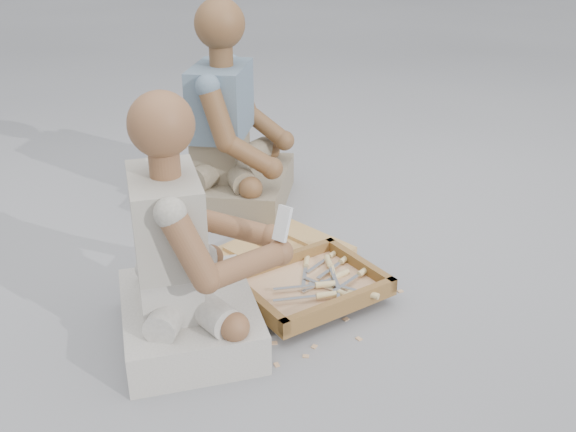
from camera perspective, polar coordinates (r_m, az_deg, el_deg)
ground at (r=2.26m, az=3.82°, el=-8.71°), size 60.00×60.00×0.00m
carved_panel at (r=2.54m, az=-1.73°, el=-3.94°), size 0.66×0.49×0.04m
tool_tray at (r=2.30m, az=1.94°, el=-6.21°), size 0.50×0.40×0.06m
chisel_0 at (r=2.25m, az=5.67°, el=-6.91°), size 0.12×0.20×0.02m
chisel_1 at (r=2.27m, az=2.78°, el=-6.14°), size 0.21×0.11×0.02m
chisel_2 at (r=2.48m, az=3.89°, el=-3.51°), size 0.22×0.08×0.02m
chisel_3 at (r=2.25m, az=4.70°, el=-6.80°), size 0.07×0.22×0.02m
chisel_4 at (r=2.21m, az=2.86°, el=-7.08°), size 0.21×0.11×0.02m
chisel_5 at (r=2.35m, az=4.03°, el=-5.18°), size 0.13×0.19×0.02m
chisel_6 at (r=2.42m, az=1.61°, el=-4.34°), size 0.16×0.18×0.02m
chisel_7 at (r=2.35m, az=6.50°, el=-5.07°), size 0.22×0.07×0.02m
chisel_8 at (r=2.40m, az=3.71°, el=-4.31°), size 0.12×0.20×0.02m
chisel_9 at (r=2.24m, az=6.70°, el=-6.76°), size 0.11×0.21×0.02m
chisel_10 at (r=2.34m, az=4.33°, el=-5.40°), size 0.22×0.03×0.02m
chisel_11 at (r=2.43m, az=4.88°, el=-3.98°), size 0.22×0.08×0.02m
wood_chip_0 at (r=2.40m, az=-8.88°, el=-6.67°), size 0.02×0.02×0.00m
wood_chip_1 at (r=2.15m, az=6.32°, el=-10.79°), size 0.02×0.02×0.00m
wood_chip_2 at (r=2.24m, az=5.18°, el=-9.13°), size 0.02×0.02×0.00m
wood_chip_3 at (r=2.11m, az=2.35°, el=-11.52°), size 0.02×0.02×0.00m
wood_chip_4 at (r=2.42m, az=-6.56°, el=-6.25°), size 0.02×0.02×0.00m
wood_chip_5 at (r=2.32m, az=-0.36°, el=-7.63°), size 0.02×0.02×0.00m
wood_chip_6 at (r=2.07m, az=1.60°, el=-12.35°), size 0.02×0.02×0.00m
wood_chip_7 at (r=2.41m, az=9.95°, el=-6.61°), size 0.02×0.02×0.00m
wood_chip_8 at (r=2.03m, az=-1.01°, el=-13.09°), size 0.02×0.02×0.00m
wood_chip_9 at (r=2.57m, az=4.60°, el=-4.09°), size 0.02×0.02×0.00m
wood_chip_10 at (r=2.43m, az=-4.63°, el=-6.05°), size 0.02×0.02×0.00m
wood_chip_11 at (r=2.48m, az=-0.15°, el=-5.28°), size 0.02×0.02×0.00m
wood_chip_12 at (r=2.65m, az=3.90°, el=-3.15°), size 0.02×0.02×0.00m
wood_chip_13 at (r=2.12m, az=-1.22°, el=-11.22°), size 0.02×0.02×0.00m
wood_chip_14 at (r=2.32m, az=1.60°, el=-7.69°), size 0.02×0.02×0.00m
craftsman at (r=2.03m, az=-9.25°, el=-4.06°), size 0.62×0.64×0.82m
companion at (r=2.98m, az=-5.12°, el=6.72°), size 0.77×0.77×0.94m
mobile_phone at (r=1.97m, az=-0.50°, el=-0.66°), size 0.06×0.06×0.11m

